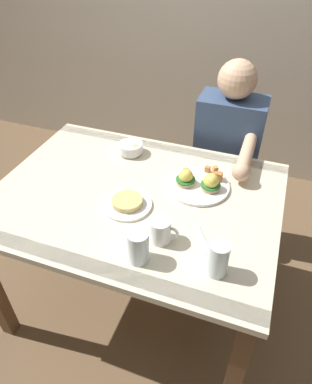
{
  "coord_description": "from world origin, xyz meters",
  "views": [
    {
      "loc": [
        0.47,
        -1.04,
        1.68
      ],
      "look_at": [
        0.1,
        0.0,
        0.78
      ],
      "focal_mm": 32.71,
      "sensor_mm": 36.0,
      "label": 1
    }
  ],
  "objects_px": {
    "fruit_bowl": "(131,148)",
    "coffee_mug": "(161,230)",
    "water_glass_near": "(218,260)",
    "side_plate": "(127,203)",
    "fork": "(204,240)",
    "dining_table": "(136,213)",
    "eggs_benedict_plate": "(199,183)",
    "water_glass_far": "(138,248)",
    "diner_person": "(226,152)"
  },
  "relations": [
    {
      "from": "dining_table",
      "to": "water_glass_far",
      "type": "bearing_deg",
      "value": -65.15
    },
    {
      "from": "fruit_bowl",
      "to": "water_glass_far",
      "type": "distance_m",
      "value": 0.67
    },
    {
      "from": "dining_table",
      "to": "fork",
      "type": "height_order",
      "value": "fork"
    },
    {
      "from": "dining_table",
      "to": "side_plate",
      "type": "bearing_deg",
      "value": -89.83
    },
    {
      "from": "eggs_benedict_plate",
      "to": "diner_person",
      "type": "distance_m",
      "value": 0.48
    },
    {
      "from": "fruit_bowl",
      "to": "coffee_mug",
      "type": "xyz_separation_m",
      "value": [
        0.33,
        -0.5,
        0.02
      ]
    },
    {
      "from": "dining_table",
      "to": "water_glass_near",
      "type": "relative_size",
      "value": 9.19
    },
    {
      "from": "water_glass_far",
      "to": "side_plate",
      "type": "distance_m",
      "value": 0.28
    },
    {
      "from": "eggs_benedict_plate",
      "to": "coffee_mug",
      "type": "xyz_separation_m",
      "value": [
        -0.05,
        -0.35,
        0.03
      ]
    },
    {
      "from": "water_glass_near",
      "to": "side_plate",
      "type": "relative_size",
      "value": 0.65
    },
    {
      "from": "coffee_mug",
      "to": "side_plate",
      "type": "bearing_deg",
      "value": 145.41
    },
    {
      "from": "eggs_benedict_plate",
      "to": "fork",
      "type": "bearing_deg",
      "value": -71.91
    },
    {
      "from": "side_plate",
      "to": "fruit_bowl",
      "type": "bearing_deg",
      "value": 111.08
    },
    {
      "from": "dining_table",
      "to": "diner_person",
      "type": "distance_m",
      "value": 0.67
    },
    {
      "from": "dining_table",
      "to": "fork",
      "type": "bearing_deg",
      "value": -25.21
    },
    {
      "from": "fork",
      "to": "diner_person",
      "type": "xyz_separation_m",
      "value": [
        -0.05,
        0.76,
        -0.09
      ]
    },
    {
      "from": "fruit_bowl",
      "to": "diner_person",
      "type": "xyz_separation_m",
      "value": [
        0.43,
        0.31,
        -0.12
      ]
    },
    {
      "from": "coffee_mug",
      "to": "diner_person",
      "type": "xyz_separation_m",
      "value": [
        0.1,
        0.81,
        -0.14
      ]
    },
    {
      "from": "side_plate",
      "to": "water_glass_far",
      "type": "bearing_deg",
      "value": -58.51
    },
    {
      "from": "side_plate",
      "to": "diner_person",
      "type": "distance_m",
      "value": 0.74
    },
    {
      "from": "eggs_benedict_plate",
      "to": "coffee_mug",
      "type": "bearing_deg",
      "value": -98.56
    },
    {
      "from": "fork",
      "to": "diner_person",
      "type": "relative_size",
      "value": 0.12
    },
    {
      "from": "coffee_mug",
      "to": "fork",
      "type": "bearing_deg",
      "value": 17.79
    },
    {
      "from": "fork",
      "to": "dining_table",
      "type": "bearing_deg",
      "value": 154.79
    },
    {
      "from": "eggs_benedict_plate",
      "to": "coffee_mug",
      "type": "distance_m",
      "value": 0.35
    },
    {
      "from": "eggs_benedict_plate",
      "to": "coffee_mug",
      "type": "height_order",
      "value": "coffee_mug"
    },
    {
      "from": "fork",
      "to": "diner_person",
      "type": "distance_m",
      "value": 0.77
    },
    {
      "from": "coffee_mug",
      "to": "side_plate",
      "type": "relative_size",
      "value": 0.56
    },
    {
      "from": "eggs_benedict_plate",
      "to": "water_glass_far",
      "type": "relative_size",
      "value": 2.18
    },
    {
      "from": "dining_table",
      "to": "water_glass_near",
      "type": "distance_m",
      "value": 0.52
    },
    {
      "from": "eggs_benedict_plate",
      "to": "fruit_bowl",
      "type": "xyz_separation_m",
      "value": [
        -0.38,
        0.15,
        0.01
      ]
    },
    {
      "from": "fork",
      "to": "diner_person",
      "type": "bearing_deg",
      "value": 94.06
    },
    {
      "from": "fruit_bowl",
      "to": "eggs_benedict_plate",
      "type": "bearing_deg",
      "value": -21.29
    },
    {
      "from": "fruit_bowl",
      "to": "diner_person",
      "type": "relative_size",
      "value": 0.11
    },
    {
      "from": "coffee_mug",
      "to": "side_plate",
      "type": "height_order",
      "value": "coffee_mug"
    },
    {
      "from": "fruit_bowl",
      "to": "water_glass_near",
      "type": "height_order",
      "value": "water_glass_near"
    },
    {
      "from": "coffee_mug",
      "to": "diner_person",
      "type": "relative_size",
      "value": 0.1
    },
    {
      "from": "water_glass_far",
      "to": "coffee_mug",
      "type": "bearing_deg",
      "value": 69.38
    },
    {
      "from": "fruit_bowl",
      "to": "dining_table",
      "type": "bearing_deg",
      "value": -63.97
    },
    {
      "from": "dining_table",
      "to": "diner_person",
      "type": "height_order",
      "value": "diner_person"
    },
    {
      "from": "fruit_bowl",
      "to": "water_glass_near",
      "type": "relative_size",
      "value": 0.92
    },
    {
      "from": "coffee_mug",
      "to": "water_glass_near",
      "type": "xyz_separation_m",
      "value": [
        0.22,
        -0.07,
        0.01
      ]
    },
    {
      "from": "eggs_benedict_plate",
      "to": "fruit_bowl",
      "type": "relative_size",
      "value": 2.25
    },
    {
      "from": "side_plate",
      "to": "diner_person",
      "type": "height_order",
      "value": "diner_person"
    },
    {
      "from": "dining_table",
      "to": "water_glass_far",
      "type": "relative_size",
      "value": 9.69
    },
    {
      "from": "coffee_mug",
      "to": "fork",
      "type": "height_order",
      "value": "coffee_mug"
    },
    {
      "from": "coffee_mug",
      "to": "water_glass_near",
      "type": "bearing_deg",
      "value": -18.34
    },
    {
      "from": "water_glass_near",
      "to": "water_glass_far",
      "type": "relative_size",
      "value": 1.05
    },
    {
      "from": "fork",
      "to": "water_glass_far",
      "type": "distance_m",
      "value": 0.25
    },
    {
      "from": "dining_table",
      "to": "diner_person",
      "type": "bearing_deg",
      "value": 64.63
    }
  ]
}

